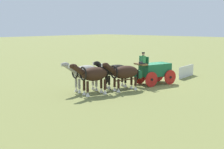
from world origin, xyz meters
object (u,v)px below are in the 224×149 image
(draft_horse_lead_near, at_px, (93,75))
(draft_horse_lead_off, at_px, (85,73))
(draft_horse_rear_off, at_px, (114,71))
(draft_horse_rear_near, at_px, (124,73))
(show_wagon, at_px, (154,70))

(draft_horse_lead_near, relative_size, draft_horse_lead_off, 0.99)
(draft_horse_rear_off, height_order, draft_horse_lead_near, draft_horse_lead_near)
(draft_horse_rear_off, bearing_deg, draft_horse_lead_off, -16.23)
(draft_horse_rear_near, bearing_deg, draft_horse_rear_off, -105.21)
(draft_horse_rear_off, height_order, draft_horse_lead_off, draft_horse_lead_off)
(draft_horse_rear_off, bearing_deg, draft_horse_lead_near, 10.54)
(draft_horse_rear_near, relative_size, draft_horse_lead_off, 1.06)
(draft_horse_lead_off, bearing_deg, draft_horse_rear_off, 163.77)
(draft_horse_lead_near, bearing_deg, draft_horse_rear_near, 163.77)
(draft_horse_lead_off, bearing_deg, draft_horse_lead_near, 73.65)
(draft_horse_lead_near, distance_m, draft_horse_lead_off, 1.30)
(show_wagon, height_order, draft_horse_rear_near, show_wagon)
(show_wagon, xyz_separation_m, draft_horse_lead_off, (5.60, -2.31, 0.22))
(show_wagon, bearing_deg, draft_horse_lead_off, -22.44)
(draft_horse_rear_near, xyz_separation_m, draft_horse_rear_off, (-0.34, -1.25, -0.02))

